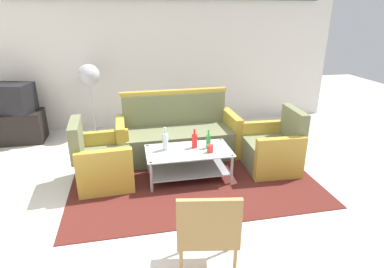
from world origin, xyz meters
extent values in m
plane|color=beige|center=(0.00, 0.00, 0.00)|extent=(14.00, 14.00, 0.00)
cube|color=silver|center=(0.00, 3.06, 1.40)|extent=(6.52, 0.12, 2.80)
cube|color=#511E19|center=(-0.01, 0.74, 0.01)|extent=(3.14, 2.22, 0.01)
cube|color=#6B704C|center=(-0.09, 1.40, 0.22)|extent=(1.61, 0.73, 0.42)
cube|color=#6B704C|center=(-0.09, 1.72, 0.67)|extent=(1.60, 0.17, 0.48)
cube|color=#B79333|center=(0.75, 1.41, 0.32)|extent=(0.13, 0.70, 0.62)
cube|color=#B79333|center=(-0.93, 1.38, 0.32)|extent=(0.13, 0.70, 0.62)
cube|color=#B79333|center=(-0.09, 1.72, 0.94)|extent=(1.64, 0.13, 0.06)
cube|color=#6B704C|center=(-1.13, 0.80, 0.21)|extent=(0.69, 0.63, 0.40)
cube|color=#6B704C|center=(-1.44, 0.78, 0.64)|extent=(0.15, 0.61, 0.45)
cube|color=#B79333|center=(-1.15, 1.13, 0.30)|extent=(0.66, 0.14, 0.58)
cube|color=#B79333|center=(-1.11, 0.47, 0.30)|extent=(0.66, 0.14, 0.58)
cube|color=#6B704C|center=(1.11, 0.75, 0.21)|extent=(0.69, 0.63, 0.40)
cube|color=#6B704C|center=(1.42, 0.73, 0.64)|extent=(0.15, 0.61, 0.45)
cube|color=#B79333|center=(1.09, 0.42, 0.30)|extent=(0.66, 0.13, 0.58)
cube|color=#B79333|center=(1.12, 1.08, 0.30)|extent=(0.66, 0.13, 0.58)
cube|color=silver|center=(-0.07, 0.69, 0.40)|extent=(1.10, 0.60, 0.02)
cube|color=#9E9EA5|center=(-0.07, 0.69, 0.13)|extent=(1.00, 0.52, 0.02)
cylinder|color=#9E9EA5|center=(-0.58, 0.95, 0.21)|extent=(0.04, 0.04, 0.40)
cylinder|color=#9E9EA5|center=(0.44, 0.95, 0.21)|extent=(0.04, 0.04, 0.40)
cylinder|color=#9E9EA5|center=(-0.58, 0.43, 0.21)|extent=(0.04, 0.04, 0.40)
cylinder|color=#9E9EA5|center=(0.44, 0.43, 0.21)|extent=(0.04, 0.04, 0.40)
cylinder|color=silver|center=(-0.36, 0.76, 0.52)|extent=(0.08, 0.08, 0.22)
cylinder|color=silver|center=(-0.36, 0.76, 0.67)|extent=(0.03, 0.03, 0.09)
cylinder|color=#2D8C38|center=(0.20, 0.71, 0.50)|extent=(0.06, 0.06, 0.18)
cylinder|color=#2D8C38|center=(0.20, 0.71, 0.62)|extent=(0.02, 0.02, 0.08)
cylinder|color=red|center=(0.02, 0.76, 0.50)|extent=(0.07, 0.07, 0.18)
cylinder|color=red|center=(0.02, 0.76, 0.63)|extent=(0.03, 0.03, 0.08)
cylinder|color=red|center=(0.19, 0.57, 0.46)|extent=(0.08, 0.08, 0.10)
cube|color=black|center=(-2.65, 2.55, 0.26)|extent=(0.80, 0.50, 0.52)
cube|color=black|center=(-2.65, 2.55, 0.76)|extent=(0.70, 0.59, 0.48)
cube|color=black|center=(-2.58, 2.77, 0.76)|extent=(0.49, 0.15, 0.36)
cylinder|color=#2D2D33|center=(-1.41, 2.60, 0.01)|extent=(0.32, 0.32, 0.03)
cylinder|color=#B2B2B7|center=(-1.41, 2.60, 0.51)|extent=(0.03, 0.03, 0.95)
sphere|color=#B2B2B7|center=(-1.41, 2.60, 1.09)|extent=(0.36, 0.36, 0.36)
cube|color=#AD844C|center=(-0.23, -0.92, 0.42)|extent=(0.55, 0.55, 0.04)
cube|color=#AD844C|center=(-0.27, -1.14, 0.64)|extent=(0.48, 0.12, 0.40)
cylinder|color=#AD844C|center=(-0.40, -0.68, 0.21)|extent=(0.03, 0.03, 0.42)
cylinder|color=#AD844C|center=(0.01, -0.75, 0.21)|extent=(0.03, 0.03, 0.42)
cylinder|color=#AD844C|center=(-0.47, -1.09, 0.21)|extent=(0.03, 0.03, 0.42)
cylinder|color=#AD844C|center=(-0.06, -1.16, 0.21)|extent=(0.03, 0.03, 0.42)
camera|label=1|loc=(-0.78, -3.00, 2.08)|focal=29.66mm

